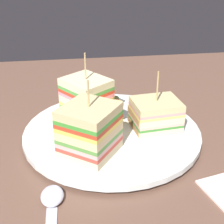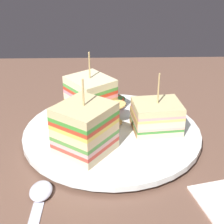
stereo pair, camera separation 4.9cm
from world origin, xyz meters
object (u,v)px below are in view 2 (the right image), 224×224
object	(u,v)px
sandwich_wedge_0	(156,116)
chip_pile	(105,115)
sandwich_wedge_1	(91,96)
sandwich_wedge_2	(85,129)
plate	(112,133)
spoon	(38,203)

from	to	relation	value
sandwich_wedge_0	chip_pile	xyz separation A→B (cm)	(7.48, -1.57, -0.66)
chip_pile	sandwich_wedge_1	bearing A→B (deg)	-59.10
sandwich_wedge_2	chip_pile	world-z (taller)	sandwich_wedge_2
plate	sandwich_wedge_2	world-z (taller)	sandwich_wedge_2
sandwich_wedge_2	chip_pile	bearing A→B (deg)	16.01
sandwich_wedge_1	chip_pile	world-z (taller)	sandwich_wedge_1
sandwich_wedge_0	spoon	xyz separation A→B (cm)	(15.16, 14.42, -3.25)
plate	spoon	world-z (taller)	plate
chip_pile	spoon	xyz separation A→B (cm)	(7.67, 15.99, -2.60)
sandwich_wedge_0	sandwich_wedge_1	world-z (taller)	sandwich_wedge_1
chip_pile	spoon	distance (cm)	17.93
sandwich_wedge_1	sandwich_wedge_2	size ratio (longest dim) A/B	1.00
plate	sandwich_wedge_1	size ratio (longest dim) A/B	2.55
plate	spoon	xyz separation A→B (cm)	(8.68, 14.18, -0.50)
plate	sandwich_wedge_0	distance (cm)	7.05
sandwich_wedge_0	sandwich_wedge_2	distance (cm)	11.65
sandwich_wedge_0	spoon	bearing A→B (deg)	37.11
sandwich_wedge_0	sandwich_wedge_1	bearing A→B (deg)	-35.27
spoon	sandwich_wedge_1	bearing A→B (deg)	-14.25
chip_pile	spoon	bearing A→B (deg)	64.37
sandwich_wedge_0	plate	bearing A→B (deg)	-4.29
sandwich_wedge_2	spoon	xyz separation A→B (cm)	(5.02, 8.80, -4.43)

